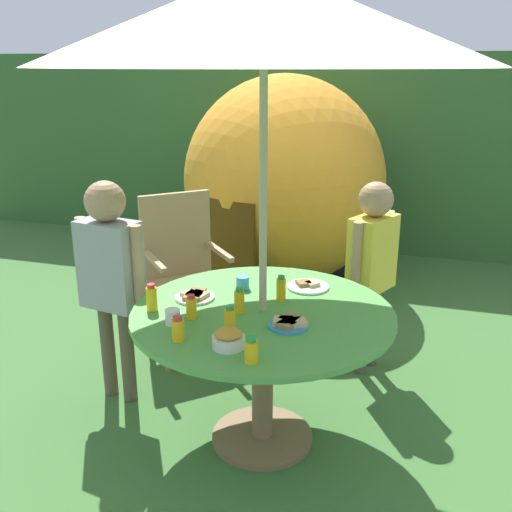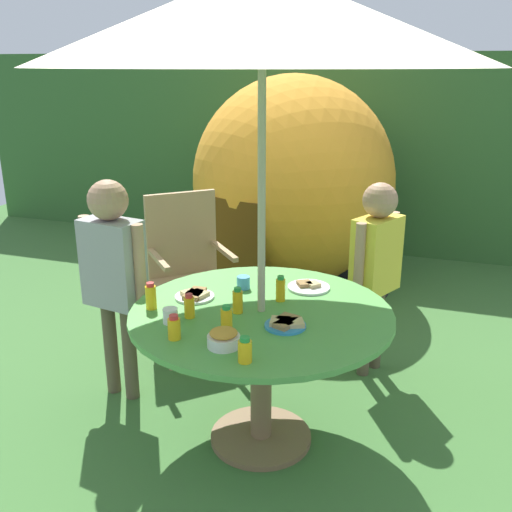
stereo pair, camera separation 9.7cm
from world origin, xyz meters
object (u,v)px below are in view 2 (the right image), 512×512
at_px(child_in_grey_shirt, 113,263).
at_px(cup_far, 170,316).
at_px(dome_tent, 293,183).
at_px(juice_bottle_mid_left, 245,350).
at_px(garden_table, 261,340).
at_px(cup_near, 243,282).
at_px(plate_front_edge, 195,295).
at_px(wooden_chair, 187,265).
at_px(child_in_yellow_shirt, 376,255).
at_px(juice_bottle_center_back, 227,319).
at_px(juice_bottle_mid_right, 238,301).
at_px(patio_umbrella, 262,17).
at_px(plate_far_left, 286,323).
at_px(juice_bottle_far_right, 151,297).
at_px(juice_bottle_near_left, 281,289).
at_px(juice_bottle_back_edge, 189,306).
at_px(juice_bottle_center_front, 174,328).
at_px(snack_bowl, 224,338).
at_px(plate_near_right, 309,286).

bearing_deg(child_in_grey_shirt, cup_far, -27.31).
xyz_separation_m(dome_tent, juice_bottle_mid_left, (0.57, -2.76, -0.11)).
relative_size(garden_table, juice_bottle_mid_left, 11.70).
height_order(cup_near, cup_far, cup_far).
xyz_separation_m(plate_front_edge, cup_near, (0.19, 0.20, 0.02)).
distance_m(wooden_chair, child_in_yellow_shirt, 1.24).
bearing_deg(wooden_chair, cup_near, -87.89).
relative_size(juice_bottle_center_back, juice_bottle_mid_right, 0.97).
bearing_deg(patio_umbrella, cup_far, -142.58).
relative_size(plate_far_left, juice_bottle_mid_right, 1.49).
xyz_separation_m(garden_table, juice_bottle_far_right, (-0.51, -0.15, 0.22)).
relative_size(juice_bottle_center_back, juice_bottle_mid_left, 1.13).
xyz_separation_m(plate_front_edge, juice_bottle_far_right, (-0.14, -0.19, 0.05)).
xyz_separation_m(dome_tent, plate_far_left, (0.63, -2.40, -0.14)).
bearing_deg(juice_bottle_far_right, juice_bottle_near_left, 27.84).
bearing_deg(juice_bottle_near_left, juice_bottle_back_edge, -136.33).
bearing_deg(juice_bottle_center_front, juice_bottle_near_left, 60.61).
bearing_deg(juice_bottle_mid_left, snack_bowl, 143.80).
bearing_deg(juice_bottle_far_right, juice_bottle_back_edge, -8.26).
bearing_deg(plate_front_edge, juice_bottle_mid_left, -49.11).
relative_size(plate_front_edge, juice_bottle_near_left, 1.52).
distance_m(plate_front_edge, juice_bottle_mid_left, 0.71).
xyz_separation_m(dome_tent, cup_near, (0.30, -2.02, -0.12)).
height_order(plate_front_edge, juice_bottle_mid_right, juice_bottle_mid_right).
xyz_separation_m(juice_bottle_near_left, cup_far, (-0.40, -0.41, -0.03)).
height_order(patio_umbrella, dome_tent, patio_umbrella).
bearing_deg(plate_far_left, cup_near, 132.31).
height_order(snack_bowl, juice_bottle_center_front, juice_bottle_center_front).
xyz_separation_m(juice_bottle_center_front, juice_bottle_mid_right, (0.16, 0.34, 0.01)).
xyz_separation_m(plate_near_right, cup_far, (-0.49, -0.62, 0.03)).
height_order(garden_table, juice_bottle_back_edge, juice_bottle_back_edge).
bearing_deg(dome_tent, juice_bottle_far_right, -74.10).
height_order(snack_bowl, juice_bottle_center_back, juice_bottle_center_back).
bearing_deg(juice_bottle_far_right, cup_far, -35.73).
bearing_deg(snack_bowl, plate_far_left, 54.42).
bearing_deg(snack_bowl, juice_bottle_back_edge, 139.74).
bearing_deg(plate_front_edge, cup_far, -86.05).
xyz_separation_m(wooden_chair, cup_near, (0.62, -0.62, 0.18)).
bearing_deg(dome_tent, garden_table, -61.52).
distance_m(plate_front_edge, juice_bottle_near_left, 0.43).
distance_m(juice_bottle_back_edge, cup_far, 0.10).
bearing_deg(juice_bottle_center_back, juice_bottle_mid_left, -53.89).
relative_size(plate_far_left, juice_bottle_center_front, 1.70).
xyz_separation_m(juice_bottle_mid_left, juice_bottle_mid_right, (-0.19, 0.44, 0.01)).
xyz_separation_m(child_in_yellow_shirt, plate_front_edge, (-0.79, -0.85, -0.03)).
height_order(snack_bowl, juice_bottle_near_left, juice_bottle_near_left).
bearing_deg(patio_umbrella, snack_bowl, -94.51).
distance_m(child_in_grey_shirt, juice_bottle_center_front, 0.85).
xyz_separation_m(child_in_grey_shirt, plate_front_edge, (0.53, -0.11, -0.07)).
relative_size(juice_bottle_far_right, juice_bottle_mid_left, 1.23).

